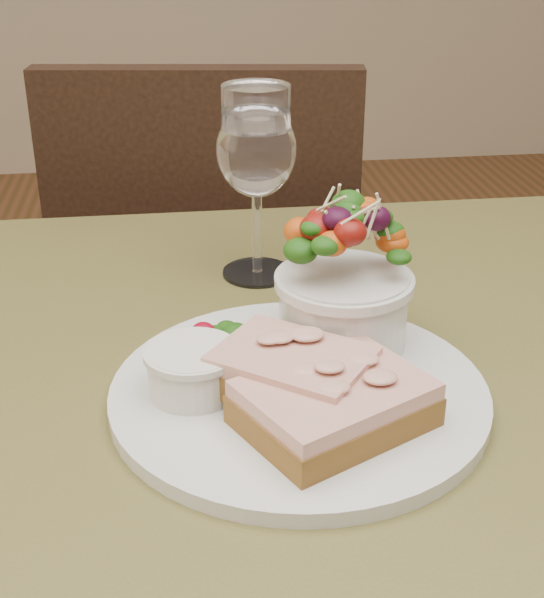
{
  "coord_description": "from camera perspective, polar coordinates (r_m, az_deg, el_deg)",
  "views": [
    {
      "loc": [
        -0.08,
        -0.55,
        1.1
      ],
      "look_at": [
        -0.0,
        0.03,
        0.81
      ],
      "focal_mm": 50.0,
      "sensor_mm": 36.0,
      "label": 1
    }
  ],
  "objects": [
    {
      "name": "cafe_table",
      "position": [
        0.71,
        0.71,
        -12.84
      ],
      "size": [
        0.8,
        0.8,
        0.75
      ],
      "color": "#4F4621",
      "rests_on": "ground"
    },
    {
      "name": "sandwich_back",
      "position": [
        0.61,
        1.42,
        -4.94
      ],
      "size": [
        0.14,
        0.13,
        0.03
      ],
      "rotation": [
        0.0,
        0.0,
        -0.64
      ],
      "color": "#513815",
      "rests_on": "dinner_plate"
    },
    {
      "name": "salad_bowl",
      "position": [
        0.66,
        4.98,
        1.48
      ],
      "size": [
        0.1,
        0.1,
        0.13
      ],
      "color": "silver",
      "rests_on": "dinner_plate"
    },
    {
      "name": "sandwich_front",
      "position": [
        0.58,
        4.29,
        -7.14
      ],
      "size": [
        0.15,
        0.14,
        0.03
      ],
      "rotation": [
        0.0,
        0.0,
        0.48
      ],
      "color": "#513815",
      "rests_on": "dinner_plate"
    },
    {
      "name": "wine_glass",
      "position": [
        0.8,
        -1.08,
        9.81
      ],
      "size": [
        0.08,
        0.08,
        0.18
      ],
      "color": "white",
      "rests_on": "cafe_table"
    },
    {
      "name": "ramekin",
      "position": [
        0.62,
        -5.45,
        -4.77
      ],
      "size": [
        0.07,
        0.07,
        0.04
      ],
      "color": "silver",
      "rests_on": "dinner_plate"
    },
    {
      "name": "dinner_plate",
      "position": [
        0.63,
        1.85,
        -6.48
      ],
      "size": [
        0.29,
        0.29,
        0.01
      ],
      "primitive_type": "cylinder",
      "color": "silver",
      "rests_on": "cafe_table"
    },
    {
      "name": "chair_far",
      "position": [
        1.47,
        -3.7,
        -7.04
      ],
      "size": [
        0.47,
        0.47,
        0.9
      ],
      "rotation": [
        0.0,
        0.0,
        3.01
      ],
      "color": "black",
      "rests_on": "ground"
    },
    {
      "name": "garnish",
      "position": [
        0.69,
        -3.94,
        -2.41
      ],
      "size": [
        0.05,
        0.04,
        0.02
      ],
      "color": "black",
      "rests_on": "dinner_plate"
    }
  ]
}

